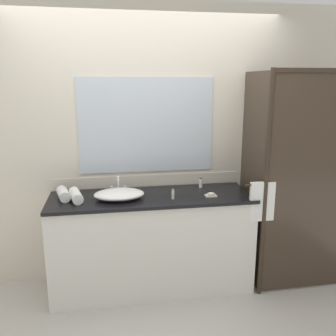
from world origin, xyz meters
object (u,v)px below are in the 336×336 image
soap_dish (211,195)px  amenity_bottle_shampoo (201,183)px  sink_basin (119,194)px  rolled_towel_near_edge (63,194)px  rolled_towel_middle (76,196)px  amenity_bottle_lotion (173,194)px  faucet (118,187)px

soap_dish → amenity_bottle_shampoo: (-0.02, 0.28, 0.03)m
sink_basin → soap_dish: bearing=-4.9°
rolled_towel_near_edge → rolled_towel_middle: size_ratio=0.92×
rolled_towel_middle → soap_dish: bearing=-3.7°
sink_basin → amenity_bottle_shampoo: (0.78, 0.21, 0.01)m
amenity_bottle_shampoo → amenity_bottle_lotion: bearing=-137.1°
sink_basin → amenity_bottle_shampoo: 0.81m
amenity_bottle_lotion → rolled_towel_near_edge: rolled_towel_near_edge is taller
sink_basin → rolled_towel_near_edge: 0.48m
faucet → rolled_towel_middle: size_ratio=0.66×
soap_dish → amenity_bottle_shampoo: bearing=93.7°
amenity_bottle_shampoo → rolled_towel_middle: amenity_bottle_shampoo is taller
faucet → amenity_bottle_lotion: faucet is taller
rolled_towel_near_edge → rolled_towel_middle: 0.13m
amenity_bottle_shampoo → rolled_towel_near_edge: (-1.26, -0.14, -0.00)m
amenity_bottle_shampoo → amenity_bottle_lotion: (-0.33, -0.30, -0.00)m
amenity_bottle_shampoo → rolled_towel_near_edge: size_ratio=0.41×
sink_basin → soap_dish: (0.80, -0.07, -0.03)m
amenity_bottle_shampoo → amenity_bottle_lotion: size_ratio=1.09×
faucet → rolled_towel_near_edge: bearing=-166.7°
amenity_bottle_lotion → rolled_towel_middle: rolled_towel_middle is taller
sink_basin → rolled_towel_middle: 0.37m
amenity_bottle_lotion → soap_dish: bearing=3.2°
faucet → amenity_bottle_lotion: size_ratio=1.91×
rolled_towel_middle → amenity_bottle_shampoo: bearing=10.3°
sink_basin → rolled_towel_middle: bearing=179.0°
faucet → amenity_bottle_shampoo: faucet is taller
faucet → soap_dish: bearing=-17.4°
amenity_bottle_shampoo → rolled_towel_middle: size_ratio=0.38×
faucet → amenity_bottle_shampoo: (0.78, 0.03, -0.01)m
sink_basin → amenity_bottle_shampoo: size_ratio=4.49×
rolled_towel_middle → amenity_bottle_lotion: bearing=-6.6°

